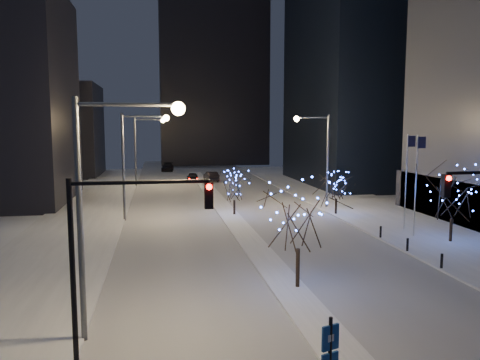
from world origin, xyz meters
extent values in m
plane|color=white|center=(0.00, 0.00, 0.00)|extent=(160.00, 160.00, 0.00)
cube|color=#B4B8C3|center=(0.00, 35.00, 0.01)|extent=(20.00, 130.00, 0.02)
cube|color=white|center=(0.00, 30.00, 0.07)|extent=(2.00, 80.00, 0.15)
cube|color=white|center=(15.00, 20.00, 0.07)|extent=(10.00, 90.00, 0.15)
cube|color=white|center=(-14.00, 20.00, 0.07)|extent=(8.00, 90.00, 0.15)
cube|color=black|center=(-26.00, 70.00, 8.00)|extent=(18.00, 16.00, 16.00)
cube|color=black|center=(6.00, 92.00, 21.00)|extent=(24.00, 14.00, 42.00)
cylinder|color=#595E66|center=(-10.00, 2.00, 5.00)|extent=(0.24, 0.24, 10.00)
cylinder|color=#595E66|center=(-8.00, 2.00, 9.70)|extent=(4.00, 0.16, 0.16)
sphere|color=#FABD7D|center=(-6.00, 2.00, 9.55)|extent=(0.56, 0.56, 0.56)
cylinder|color=#595E66|center=(-10.00, 27.00, 5.00)|extent=(0.24, 0.24, 10.00)
cylinder|color=#595E66|center=(-8.00, 27.00, 9.70)|extent=(4.00, 0.16, 0.16)
sphere|color=#FABD7D|center=(-6.00, 27.00, 9.55)|extent=(0.56, 0.56, 0.56)
cylinder|color=#595E66|center=(-10.00, 52.00, 5.00)|extent=(0.24, 0.24, 10.00)
cylinder|color=#595E66|center=(-8.00, 52.00, 9.70)|extent=(4.00, 0.16, 0.16)
sphere|color=#FABD7D|center=(-6.00, 52.00, 9.55)|extent=(0.56, 0.56, 0.56)
cylinder|color=#595E66|center=(11.00, 30.00, 5.00)|extent=(0.24, 0.24, 10.00)
cylinder|color=#595E66|center=(9.25, 30.00, 9.70)|extent=(3.50, 0.16, 0.16)
sphere|color=#FABD7D|center=(7.50, 30.00, 9.55)|extent=(0.56, 0.56, 0.56)
cylinder|color=black|center=(-10.00, 0.00, 3.50)|extent=(0.20, 0.20, 7.00)
cylinder|color=black|center=(-7.50, 0.00, 6.80)|extent=(5.00, 0.14, 0.14)
cube|color=black|center=(-5.00, 0.00, 6.25)|extent=(0.32, 0.28, 1.00)
sphere|color=#FF0C05|center=(-5.00, -0.18, 6.60)|extent=(0.22, 0.22, 0.22)
cube|color=black|center=(5.50, 1.00, 6.25)|extent=(0.32, 0.28, 1.00)
sphere|color=#FF0C05|center=(5.50, 0.82, 6.60)|extent=(0.22, 0.22, 0.22)
cylinder|color=silver|center=(13.00, 16.00, 4.15)|extent=(0.10, 0.10, 8.00)
cube|color=black|center=(13.35, 16.00, 7.55)|extent=(0.70, 0.03, 0.90)
cylinder|color=silver|center=(13.60, 18.50, 4.15)|extent=(0.10, 0.10, 8.00)
cube|color=black|center=(13.95, 18.50, 7.55)|extent=(0.70, 0.03, 0.90)
cylinder|color=black|center=(10.20, 8.00, 0.60)|extent=(0.16, 0.16, 0.90)
cylinder|color=black|center=(10.20, 12.00, 0.60)|extent=(0.16, 0.16, 0.90)
cylinder|color=black|center=(10.20, 16.00, 0.60)|extent=(0.16, 0.16, 0.90)
imported|color=black|center=(-1.50, 56.22, 0.71)|extent=(2.23, 4.34, 1.41)
imported|color=black|center=(1.50, 56.15, 0.78)|extent=(2.13, 4.90, 1.57)
imported|color=black|center=(-4.96, 74.41, 0.78)|extent=(2.60, 5.53, 1.56)
cylinder|color=black|center=(0.50, 6.35, 1.20)|extent=(0.22, 0.22, 2.11)
cylinder|color=black|center=(0.50, 27.49, 0.85)|extent=(0.22, 0.22, 1.40)
cylinder|color=black|center=(14.87, 13.98, 1.02)|extent=(0.22, 0.22, 1.74)
cylinder|color=black|center=(10.50, 26.08, 0.90)|extent=(0.22, 0.22, 1.49)
cube|color=navy|center=(-2.00, -4.96, 2.71)|extent=(0.58, 0.26, 0.76)
camera|label=1|loc=(-6.87, -17.32, 8.87)|focal=35.00mm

